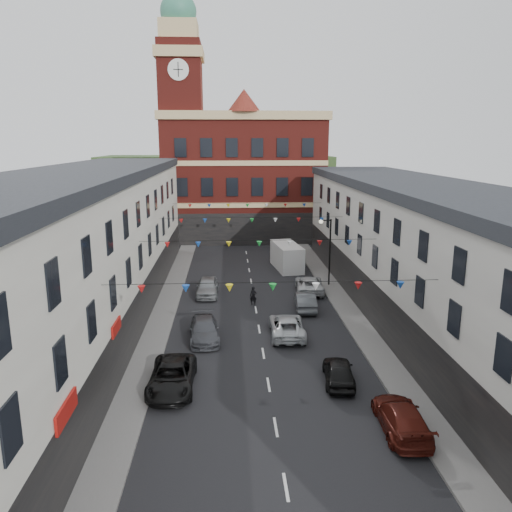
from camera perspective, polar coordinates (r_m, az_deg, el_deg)
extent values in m
plane|color=black|center=(30.76, 0.83, -11.07)|extent=(160.00, 160.00, 0.00)
cube|color=#605E5B|center=(32.87, -11.68, -9.58)|extent=(1.80, 64.00, 0.15)
cube|color=#605E5B|center=(33.70, 12.52, -9.04)|extent=(1.80, 64.00, 0.15)
cube|color=beige|center=(31.54, -21.20, -1.74)|extent=(8.00, 56.00, 10.00)
cube|color=black|center=(30.71, -22.01, 7.97)|extent=(8.40, 56.00, 0.70)
cube|color=black|center=(31.54, -13.61, -7.69)|extent=(0.12, 56.00, 3.20)
cube|color=beige|center=(33.13, 21.56, -1.98)|extent=(8.00, 56.00, 9.00)
cube|color=black|center=(32.30, 22.27, 6.36)|extent=(8.40, 56.00, 0.70)
cube|color=black|center=(32.51, 14.58, -7.11)|extent=(0.12, 56.00, 3.20)
cube|color=maroon|center=(66.24, -1.48, 8.62)|extent=(20.00, 12.00, 15.00)
cube|color=tan|center=(66.12, -1.52, 15.55)|extent=(20.60, 12.60, 1.00)
cone|color=maroon|center=(61.23, -1.38, 17.35)|extent=(4.00, 4.00, 2.60)
cube|color=maroon|center=(63.26, -8.38, 12.37)|extent=(5.00, 5.00, 24.00)
cube|color=tan|center=(64.04, -8.71, 21.80)|extent=(5.60, 5.60, 1.20)
cube|color=tan|center=(64.40, -8.78, 23.64)|extent=(4.40, 4.40, 3.00)
sphere|color=#2F765C|center=(64.94, -8.87, 25.90)|extent=(4.20, 4.20, 4.20)
cylinder|color=white|center=(61.24, -8.88, 20.31)|extent=(2.40, 0.12, 2.40)
cube|color=#345327|center=(90.36, -4.50, 8.16)|extent=(40.00, 14.00, 10.00)
cylinder|color=black|center=(43.98, 8.43, 0.32)|extent=(0.14, 0.14, 6.00)
cylinder|color=black|center=(43.36, 8.03, 4.06)|extent=(0.90, 0.10, 0.10)
sphere|color=beige|center=(43.30, 7.44, 3.93)|extent=(0.36, 0.36, 0.36)
imported|color=black|center=(26.81, -9.58, -13.44)|extent=(2.32, 4.95, 1.37)
imported|color=#43454B|center=(32.70, -5.93, -8.38)|extent=(2.20, 4.71, 1.33)
imported|color=gray|center=(41.66, -5.56, -3.51)|extent=(1.86, 4.43, 1.50)
imported|color=#4F160F|center=(23.96, 16.28, -17.31)|extent=(2.05, 4.63, 1.32)
imported|color=black|center=(27.42, 9.45, -12.90)|extent=(1.96, 3.95, 1.30)
imported|color=#4E5155|center=(38.26, 5.63, -5.13)|extent=(1.67, 4.21, 1.36)
imported|color=silver|center=(42.65, 6.11, -3.24)|extent=(2.65, 5.01, 1.34)
imported|color=silver|center=(33.23, 3.55, -7.98)|extent=(2.33, 4.83, 1.33)
cube|color=silver|center=(50.09, 3.54, -0.06)|extent=(2.91, 5.91, 2.51)
imported|color=black|center=(39.02, -0.32, -4.60)|extent=(0.63, 0.51, 1.50)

